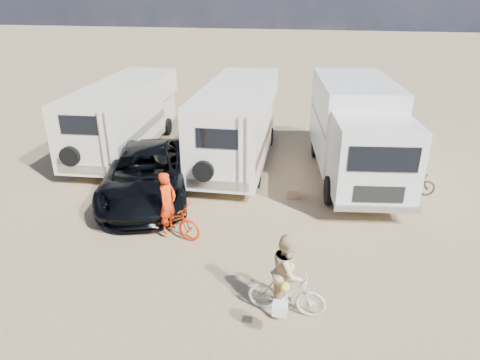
% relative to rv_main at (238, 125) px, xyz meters
% --- Properties ---
extents(ground, '(140.00, 140.00, 0.00)m').
position_rel_rv_main_xyz_m(ground, '(0.20, -7.07, -1.52)').
color(ground, '#9F855F').
rests_on(ground, ground).
extents(rv_main, '(2.59, 7.55, 3.05)m').
position_rel_rv_main_xyz_m(rv_main, '(0.00, 0.00, 0.00)').
color(rv_main, white).
rests_on(rv_main, ground).
extents(rv_left, '(2.93, 7.84, 2.82)m').
position_rel_rv_main_xyz_m(rv_left, '(-4.87, 0.42, -0.11)').
color(rv_left, beige).
rests_on(rv_left, ground).
extents(box_truck, '(3.50, 7.42, 3.35)m').
position_rel_rv_main_xyz_m(box_truck, '(4.41, -0.74, 0.15)').
color(box_truck, silver).
rests_on(box_truck, ground).
extents(dark_suv, '(4.19, 6.22, 1.58)m').
position_rel_rv_main_xyz_m(dark_suv, '(-2.32, -3.60, -0.73)').
color(dark_suv, black).
rests_on(dark_suv, ground).
extents(bike_man, '(1.99, 1.01, 1.00)m').
position_rel_rv_main_xyz_m(bike_man, '(-0.72, -5.90, -1.03)').
color(bike_man, red).
rests_on(bike_man, ground).
extents(bike_woman, '(1.68, 0.57, 0.99)m').
position_rel_rv_main_xyz_m(bike_woman, '(2.75, -8.37, -1.03)').
color(bike_woman, '#B4BEA4').
rests_on(bike_woman, ground).
extents(rider_man, '(0.52, 0.69, 1.72)m').
position_rel_rv_main_xyz_m(rider_man, '(-0.72, -5.90, -0.67)').
color(rider_man, red).
rests_on(rider_man, ground).
extents(rider_woman, '(0.70, 0.87, 1.71)m').
position_rel_rv_main_xyz_m(rider_woman, '(2.75, -8.37, -0.67)').
color(rider_woman, '#CEB084').
rests_on(rider_woman, ground).
extents(bike_parked, '(1.62, 0.67, 0.83)m').
position_rel_rv_main_xyz_m(bike_parked, '(6.22, -1.83, -1.11)').
color(bike_parked, black).
rests_on(bike_parked, ground).
extents(cooler, '(0.56, 0.43, 0.42)m').
position_rel_rv_main_xyz_m(cooler, '(-1.77, -5.31, -1.31)').
color(cooler, '#254D84').
rests_on(cooler, ground).
extents(crate, '(0.41, 0.41, 0.32)m').
position_rel_rv_main_xyz_m(crate, '(2.45, -2.80, -1.36)').
color(crate, '#9D7654').
rests_on(crate, ground).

